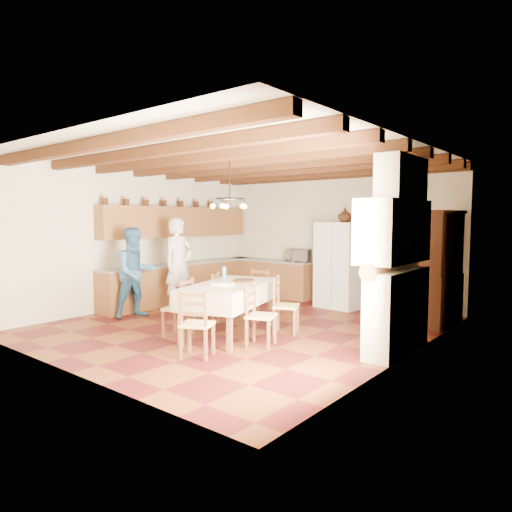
{
  "coord_description": "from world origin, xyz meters",
  "views": [
    {
      "loc": [
        5.29,
        -6.12,
        1.93
      ],
      "look_at": [
        0.1,
        0.3,
        1.25
      ],
      "focal_mm": 32.0,
      "sensor_mm": 36.0,
      "label": 1
    }
  ],
  "objects_px": {
    "refrigerator": "(341,265)",
    "chair_right_near": "(261,315)",
    "chair_right_far": "(286,305)",
    "chair_end_near": "(197,323)",
    "chair_left_far": "(207,299)",
    "person_man": "(179,264)",
    "microwave": "(298,255)",
    "hutch": "(440,268)",
    "person_woman_red": "(387,285)",
    "chair_end_far": "(255,295)",
    "chair_left_near": "(178,307)",
    "person_woman_blue": "(136,273)",
    "dining_table": "(230,289)"
  },
  "relations": [
    {
      "from": "chair_end_near",
      "to": "chair_end_far",
      "type": "relative_size",
      "value": 1.0
    },
    {
      "from": "hutch",
      "to": "chair_end_far",
      "type": "distance_m",
      "value": 3.42
    },
    {
      "from": "chair_end_near",
      "to": "chair_left_far",
      "type": "bearing_deg",
      "value": -75.51
    },
    {
      "from": "chair_left_far",
      "to": "person_man",
      "type": "xyz_separation_m",
      "value": [
        -1.41,
        0.59,
        0.49
      ]
    },
    {
      "from": "person_woman_blue",
      "to": "microwave",
      "type": "bearing_deg",
      "value": -8.47
    },
    {
      "from": "chair_right_near",
      "to": "microwave",
      "type": "height_order",
      "value": "microwave"
    },
    {
      "from": "chair_left_far",
      "to": "dining_table",
      "type": "bearing_deg",
      "value": 43.34
    },
    {
      "from": "refrigerator",
      "to": "chair_right_far",
      "type": "xyz_separation_m",
      "value": [
        0.38,
        -2.59,
        -0.44
      ]
    },
    {
      "from": "hutch",
      "to": "person_woman_red",
      "type": "xyz_separation_m",
      "value": [
        -0.51,
        -1.16,
        -0.22
      ]
    },
    {
      "from": "refrigerator",
      "to": "chair_right_near",
      "type": "bearing_deg",
      "value": -74.41
    },
    {
      "from": "refrigerator",
      "to": "chair_left_near",
      "type": "height_order",
      "value": "refrigerator"
    },
    {
      "from": "dining_table",
      "to": "chair_left_near",
      "type": "xyz_separation_m",
      "value": [
        -0.63,
        -0.58,
        -0.3
      ]
    },
    {
      "from": "chair_left_far",
      "to": "person_man",
      "type": "distance_m",
      "value": 1.6
    },
    {
      "from": "chair_left_far",
      "to": "chair_end_far",
      "type": "distance_m",
      "value": 0.98
    },
    {
      "from": "chair_right_far",
      "to": "person_man",
      "type": "bearing_deg",
      "value": 61.36
    },
    {
      "from": "chair_left_near",
      "to": "chair_left_far",
      "type": "distance_m",
      "value": 0.87
    },
    {
      "from": "chair_right_near",
      "to": "chair_end_near",
      "type": "height_order",
      "value": "same"
    },
    {
      "from": "chair_right_near",
      "to": "chair_end_far",
      "type": "bearing_deg",
      "value": 21.09
    },
    {
      "from": "chair_end_near",
      "to": "person_woman_blue",
      "type": "xyz_separation_m",
      "value": [
        -2.8,
        1.04,
        0.4
      ]
    },
    {
      "from": "person_woman_red",
      "to": "microwave",
      "type": "distance_m",
      "value": 3.49
    },
    {
      "from": "hutch",
      "to": "person_man",
      "type": "height_order",
      "value": "hutch"
    },
    {
      "from": "refrigerator",
      "to": "person_woman_blue",
      "type": "height_order",
      "value": "refrigerator"
    },
    {
      "from": "chair_right_near",
      "to": "person_woman_red",
      "type": "distance_m",
      "value": 2.28
    },
    {
      "from": "refrigerator",
      "to": "chair_right_near",
      "type": "relative_size",
      "value": 1.93
    },
    {
      "from": "person_woman_blue",
      "to": "person_woman_red",
      "type": "xyz_separation_m",
      "value": [
        4.32,
        1.88,
        -0.06
      ]
    },
    {
      "from": "chair_left_far",
      "to": "person_woman_blue",
      "type": "height_order",
      "value": "person_woman_blue"
    },
    {
      "from": "chair_right_near",
      "to": "microwave",
      "type": "xyz_separation_m",
      "value": [
        -1.82,
        3.74,
        0.57
      ]
    },
    {
      "from": "person_woman_blue",
      "to": "chair_right_far",
      "type": "bearing_deg",
      "value": -63.15
    },
    {
      "from": "chair_left_far",
      "to": "microwave",
      "type": "relative_size",
      "value": 1.76
    },
    {
      "from": "chair_right_far",
      "to": "chair_end_far",
      "type": "distance_m",
      "value": 1.16
    },
    {
      "from": "chair_left_far",
      "to": "chair_right_near",
      "type": "relative_size",
      "value": 1.0
    },
    {
      "from": "chair_left_far",
      "to": "chair_end_near",
      "type": "distance_m",
      "value": 1.9
    },
    {
      "from": "refrigerator",
      "to": "chair_right_near",
      "type": "xyz_separation_m",
      "value": [
        0.53,
        -3.47,
        -0.44
      ]
    },
    {
      "from": "dining_table",
      "to": "chair_left_far",
      "type": "distance_m",
      "value": 0.91
    },
    {
      "from": "dining_table",
      "to": "chair_left_far",
      "type": "xyz_separation_m",
      "value": [
        -0.82,
        0.27,
        -0.3
      ]
    },
    {
      "from": "dining_table",
      "to": "chair_left_far",
      "type": "bearing_deg",
      "value": 161.92
    },
    {
      "from": "chair_right_near",
      "to": "chair_right_far",
      "type": "bearing_deg",
      "value": -10.99
    },
    {
      "from": "hutch",
      "to": "microwave",
      "type": "height_order",
      "value": "hutch"
    },
    {
      "from": "chair_right_far",
      "to": "chair_end_near",
      "type": "height_order",
      "value": "same"
    },
    {
      "from": "dining_table",
      "to": "microwave",
      "type": "relative_size",
      "value": 4.02
    },
    {
      "from": "chair_left_near",
      "to": "person_man",
      "type": "relative_size",
      "value": 0.49
    },
    {
      "from": "microwave",
      "to": "chair_right_near",
      "type": "bearing_deg",
      "value": -79.26
    },
    {
      "from": "chair_right_far",
      "to": "chair_end_near",
      "type": "bearing_deg",
      "value": 148.21
    },
    {
      "from": "chair_right_near",
      "to": "chair_left_far",
      "type": "bearing_deg",
      "value": 53.42
    },
    {
      "from": "chair_left_far",
      "to": "chair_end_far",
      "type": "xyz_separation_m",
      "value": [
        0.39,
        0.9,
        0.0
      ]
    },
    {
      "from": "person_woman_blue",
      "to": "person_woman_red",
      "type": "relative_size",
      "value": 1.07
    },
    {
      "from": "refrigerator",
      "to": "chair_left_near",
      "type": "xyz_separation_m",
      "value": [
        -0.89,
        -3.87,
        -0.44
      ]
    },
    {
      "from": "person_man",
      "to": "person_woman_red",
      "type": "relative_size",
      "value": 1.18
    },
    {
      "from": "person_woman_blue",
      "to": "dining_table",
      "type": "bearing_deg",
      "value": -75.45
    },
    {
      "from": "chair_left_far",
      "to": "chair_right_near",
      "type": "distance_m",
      "value": 1.67
    }
  ]
}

